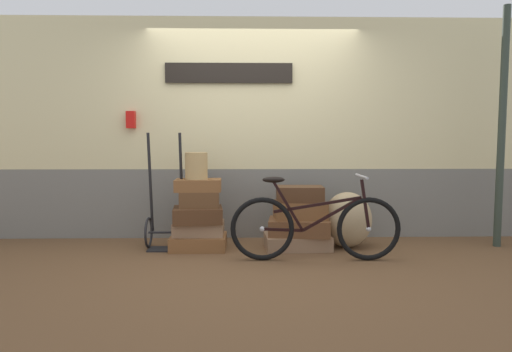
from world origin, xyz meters
The scene contains 15 objects.
ground centered at (0.00, 0.00, -0.03)m, with size 10.12×5.20×0.06m, color brown.
station_building centered at (0.01, 0.85, 1.32)m, with size 8.12×0.74×2.64m.
suitcase_0 centered at (-0.60, 0.20, 0.08)m, with size 0.60×0.44×0.15m, color brown.
suitcase_1 centered at (-0.60, 0.23, 0.22)m, with size 0.54×0.38×0.14m, color #937051.
suitcase_2 centered at (-0.61, 0.19, 0.38)m, with size 0.52×0.41×0.17m, color #4C2D19.
suitcase_3 centered at (-0.59, 0.21, 0.55)m, with size 0.42×0.29×0.17m, color brown.
suitcase_4 centered at (-0.61, 0.23, 0.70)m, with size 0.50×0.32×0.13m, color brown.
suitcase_5 centered at (0.48, 0.20, 0.08)m, with size 0.70×0.44×0.15m, color #937051.
suitcase_6 centered at (0.49, 0.18, 0.24)m, with size 0.65×0.42×0.17m, color brown.
suitcase_7 centered at (0.51, 0.22, 0.42)m, with size 0.55×0.36×0.19m, color brown.
suitcase_8 centered at (0.50, 0.21, 0.60)m, with size 0.51×0.33×0.17m, color #4C2D19.
wicker_basket centered at (-0.62, 0.21, 0.91)m, with size 0.24×0.24×0.29m, color tan.
luggage_trolley centered at (-0.96, 0.26, 0.27)m, with size 0.43×0.39×1.27m.
burlap_sack centered at (1.04, 0.25, 0.31)m, with size 0.54×0.46×0.62m, color tan.
bicycle centered at (0.59, -0.29, 0.34)m, with size 1.68×0.46×0.85m.
Camera 1 is at (-0.08, -4.56, 1.18)m, focal length 30.92 mm.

